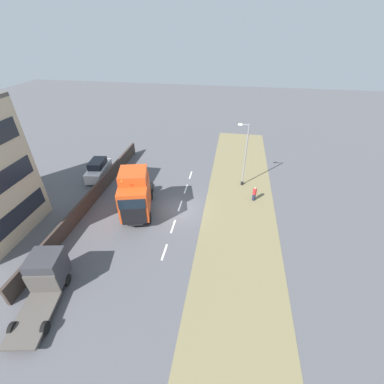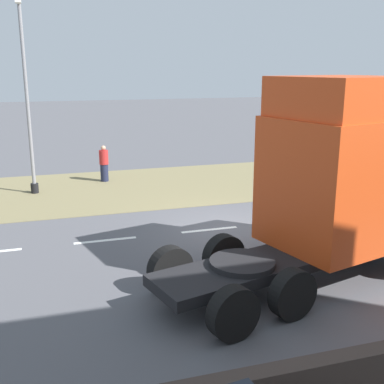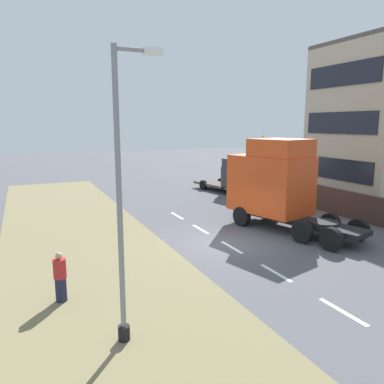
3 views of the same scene
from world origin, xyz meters
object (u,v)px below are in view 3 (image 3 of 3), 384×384
(flatbed_truck, at_px, (236,175))
(pedestrian, at_px, (60,278))
(lorry_cab, at_px, (275,183))
(lamp_post, at_px, (123,212))

(flatbed_truck, relative_size, pedestrian, 3.82)
(lorry_cab, height_order, pedestrian, lorry_cab)
(flatbed_truck, distance_m, pedestrian, 19.65)
(lamp_post, bearing_deg, flatbed_truck, 51.25)
(lorry_cab, xyz_separation_m, flatbed_truck, (3.16, 9.05, -0.88))
(lamp_post, height_order, pedestrian, lamp_post)
(flatbed_truck, bearing_deg, lorry_cab, 60.01)
(lorry_cab, bearing_deg, pedestrian, -173.52)
(lamp_post, distance_m, pedestrian, 4.11)
(lorry_cab, xyz_separation_m, lamp_post, (-9.91, -7.23, 1.00))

